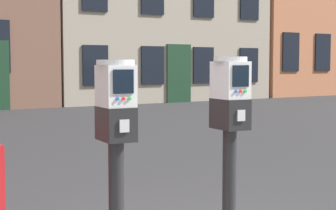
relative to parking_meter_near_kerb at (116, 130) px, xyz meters
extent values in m
cube|color=black|center=(0.00, 0.00, 0.04)|extent=(0.19, 0.25, 0.19)
cube|color=#A5A8AD|center=(-0.01, -0.12, 0.04)|extent=(0.06, 0.02, 0.07)
cube|color=#B7BABF|center=(0.00, 0.00, 0.25)|extent=(0.19, 0.24, 0.24)
cube|color=black|center=(-0.01, -0.12, 0.28)|extent=(0.12, 0.02, 0.13)
cylinder|color=blue|center=(-0.04, -0.12, 0.19)|extent=(0.02, 0.01, 0.02)
cylinder|color=red|center=(-0.01, -0.12, 0.19)|extent=(0.02, 0.01, 0.02)
cylinder|color=green|center=(0.03, -0.12, 0.19)|extent=(0.02, 0.01, 0.02)
cylinder|color=#B7BABF|center=(0.00, 0.00, 0.39)|extent=(0.23, 0.23, 0.03)
cylinder|color=black|center=(0.82, 0.00, -0.47)|extent=(0.10, 0.10, 0.85)
cube|color=black|center=(0.82, 0.00, 0.05)|extent=(0.19, 0.25, 0.20)
cube|color=#A5A8AD|center=(0.81, -0.12, 0.05)|extent=(0.06, 0.02, 0.07)
cube|color=#B7BABF|center=(0.82, 0.00, 0.27)|extent=(0.19, 0.24, 0.24)
cube|color=black|center=(0.81, -0.12, 0.30)|extent=(0.12, 0.02, 0.13)
cylinder|color=blue|center=(0.77, -0.12, 0.21)|extent=(0.02, 0.01, 0.02)
cylinder|color=red|center=(0.81, -0.12, 0.21)|extent=(0.02, 0.01, 0.02)
cylinder|color=green|center=(0.84, -0.12, 0.21)|extent=(0.02, 0.01, 0.02)
cylinder|color=#B7BABF|center=(0.82, 0.00, 0.41)|extent=(0.23, 0.23, 0.03)
cube|color=black|center=(5.88, 13.70, 0.31)|extent=(0.90, 0.06, 1.34)
cube|color=black|center=(8.05, 13.70, 0.31)|extent=(0.90, 0.06, 1.34)
cube|color=black|center=(10.23, 13.70, 0.31)|extent=(0.90, 0.06, 1.34)
cube|color=black|center=(12.40, 13.70, 0.31)|extent=(0.90, 0.06, 1.34)
cube|color=black|center=(12.40, 13.70, 2.75)|extent=(0.90, 0.06, 1.34)
cube|color=#193823|center=(9.14, 13.70, 0.02)|extent=(1.00, 0.07, 2.10)
cube|color=black|center=(14.64, 13.70, 0.86)|extent=(0.90, 0.06, 1.60)
cube|color=black|center=(16.52, 13.70, 0.86)|extent=(0.90, 0.06, 1.60)
camera|label=1|loc=(-1.32, -2.74, 0.38)|focal=57.53mm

